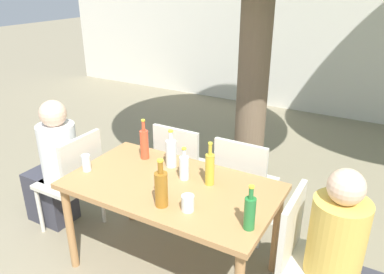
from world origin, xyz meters
TOP-DOWN VIEW (x-y plane):
  - ground_plane at (0.00, 0.00)m, footprint 30.00×30.00m
  - cafe_building_wall at (0.00, 4.26)m, footprint 10.00×0.08m
  - dining_table_front at (0.00, 0.00)m, footprint 1.49×0.84m
  - patio_chair_0 at (-0.98, 0.00)m, footprint 0.44×0.44m
  - patio_chair_1 at (0.98, 0.00)m, footprint 0.44×0.44m
  - patio_chair_2 at (-0.30, 0.65)m, footprint 0.44×0.44m
  - patio_chair_3 at (0.30, 0.65)m, footprint 0.44×0.44m
  - person_seated_0 at (-1.22, -0.00)m, footprint 0.56×0.31m
  - person_seated_1 at (1.22, -0.00)m, footprint 0.56×0.32m
  - amber_bottle_0 at (0.09, -0.26)m, footprint 0.08×0.08m
  - water_bottle_1 at (-0.14, 0.23)m, footprint 0.08×0.08m
  - green_bottle_2 at (0.67, -0.20)m, footprint 0.07×0.07m
  - oil_cruet_3 at (0.24, 0.14)m, footprint 0.07×0.07m
  - water_bottle_4 at (0.04, 0.11)m, footprint 0.07×0.07m
  - soda_bottle_5 at (-0.40, 0.24)m, footprint 0.07×0.07m
  - drinking_glass_0 at (0.27, -0.22)m, footprint 0.08×0.08m
  - drinking_glass_1 at (-0.66, -0.14)m, footprint 0.07×0.07m

SIDE VIEW (x-z plane):
  - ground_plane at x=0.00m, z-range 0.00..0.00m
  - person_seated_1 at x=1.22m, z-range -0.07..1.10m
  - patio_chair_0 at x=-0.98m, z-range 0.07..1.00m
  - patio_chair_1 at x=0.98m, z-range 0.07..1.00m
  - patio_chair_2 at x=-0.30m, z-range 0.07..1.00m
  - patio_chair_3 at x=0.30m, z-range 0.07..1.00m
  - person_seated_0 at x=-1.22m, z-range -0.06..1.13m
  - dining_table_front at x=0.00m, z-range 0.29..1.05m
  - drinking_glass_0 at x=0.27m, z-range 0.76..0.86m
  - drinking_glass_1 at x=-0.66m, z-range 0.76..0.88m
  - water_bottle_4 at x=0.04m, z-range 0.73..0.97m
  - green_bottle_2 at x=0.67m, z-range 0.72..1.01m
  - water_bottle_1 at x=-0.14m, z-range 0.72..1.02m
  - oil_cruet_3 at x=0.24m, z-range 0.72..1.04m
  - amber_bottle_0 at x=0.09m, z-range 0.72..1.05m
  - soda_bottle_5 at x=-0.40m, z-range 0.72..1.05m
  - cafe_building_wall at x=0.00m, z-range 0.00..2.80m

